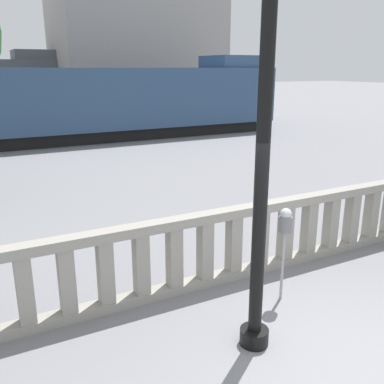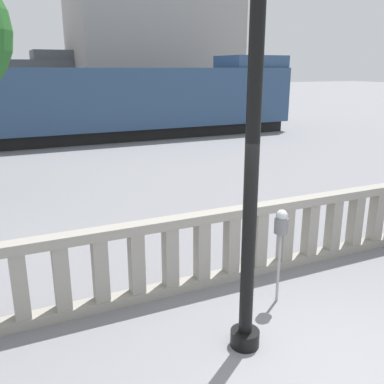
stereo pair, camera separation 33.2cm
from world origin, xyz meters
name	(u,v)px [view 2 (the right image)]	position (x,y,z in m)	size (l,w,h in m)	color
ground_plane	(339,371)	(0.00, 0.00, 0.00)	(160.00, 160.00, 0.00)	slate
balustrade	(231,244)	(0.00, 2.42, 0.59)	(13.14, 0.24, 1.19)	gray
lamppost	(254,108)	(-0.71, 0.86, 2.87)	(0.35, 0.35, 5.65)	black
parking_meter	(281,228)	(0.27, 1.55, 1.14)	(0.19, 0.19, 1.40)	#99999E
train_near	(87,103)	(0.83, 16.97, 1.72)	(20.79, 3.00, 3.86)	black
building_block	(152,19)	(7.33, 25.80, 6.38)	(10.55, 6.88, 12.75)	gray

